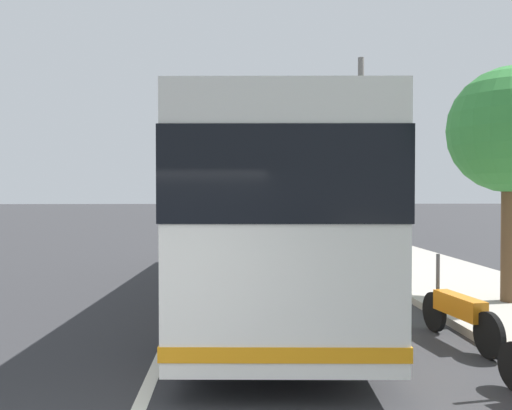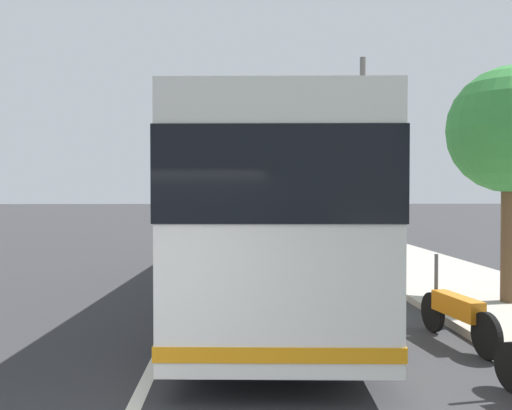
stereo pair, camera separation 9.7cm
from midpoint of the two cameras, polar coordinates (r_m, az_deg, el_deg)
name	(u,v)px [view 1 (the left image)]	position (r m, az deg, el deg)	size (l,w,h in m)	color
sidewalk_curb	(446,279)	(14.50, 19.33, -7.39)	(110.00, 3.60, 0.14)	#9E998E
lane_divider_line	(192,283)	(13.50, -7.05, -8.26)	(110.00, 0.16, 0.01)	silver
coach_bus	(271,206)	(11.62, 1.40, -0.15)	(12.65, 3.28, 3.40)	silver
motorcycle_mid_row	(459,312)	(8.65, 20.39, -10.63)	(2.09, 0.38, 1.27)	black
car_behind_bus	(201,211)	(45.10, -5.87, -0.62)	(4.58, 2.03, 1.61)	gold
car_side_street	(200,209)	(53.17, -6.02, -0.43)	(4.49, 1.97, 1.42)	black
roadside_tree_mid_block	(512,132)	(11.50, 25.25, 6.99)	(2.42, 2.42, 4.67)	brown
roadside_tree_far_block	(352,155)	(27.80, 10.01, 5.22)	(2.49, 2.49, 5.45)	brown
utility_pole	(361,151)	(23.93, 10.92, 5.61)	(0.27, 0.27, 8.12)	slate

